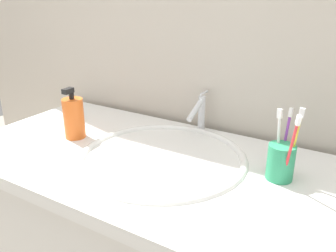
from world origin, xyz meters
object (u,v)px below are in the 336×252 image
at_px(toothbrush_cup, 281,162).
at_px(toothbrush_purple, 286,137).
at_px(faucet, 200,112).
at_px(soap_dispenser, 74,118).
at_px(toothbrush_white, 279,138).
at_px(toothbrush_yellow, 295,140).
at_px(toothbrush_red, 291,146).

height_order(toothbrush_cup, toothbrush_purple, toothbrush_purple).
relative_size(faucet, toothbrush_cup, 1.44).
bearing_deg(soap_dispenser, toothbrush_cup, 6.56).
bearing_deg(soap_dispenser, faucet, 38.19).
bearing_deg(toothbrush_white, toothbrush_yellow, -5.65).
distance_m(faucet, soap_dispenser, 0.42).
xyz_separation_m(toothbrush_purple, toothbrush_white, (-0.01, -0.02, 0.00)).
distance_m(toothbrush_cup, soap_dispenser, 0.65).
distance_m(toothbrush_yellow, toothbrush_red, 0.05).
relative_size(faucet, toothbrush_red, 0.70).
height_order(faucet, toothbrush_yellow, toothbrush_yellow).
distance_m(faucet, toothbrush_purple, 0.35).
distance_m(toothbrush_yellow, toothbrush_purple, 0.04).
relative_size(toothbrush_yellow, toothbrush_red, 0.98).
xyz_separation_m(faucet, toothbrush_cup, (0.32, -0.18, -0.02)).
distance_m(toothbrush_white, soap_dispenser, 0.64).
xyz_separation_m(toothbrush_yellow, toothbrush_red, (0.00, -0.05, 0.00)).
bearing_deg(toothbrush_yellow, toothbrush_purple, 134.72).
bearing_deg(toothbrush_red, faucet, 147.25).
height_order(toothbrush_cup, toothbrush_yellow, toothbrush_yellow).
bearing_deg(soap_dispenser, toothbrush_yellow, 6.89).
bearing_deg(toothbrush_cup, toothbrush_red, -54.49).
bearing_deg(toothbrush_cup, toothbrush_purple, 93.71).
bearing_deg(faucet, toothbrush_purple, -25.15).
bearing_deg(toothbrush_white, faucet, 150.30).
height_order(toothbrush_cup, soap_dispenser, soap_dispenser).
bearing_deg(toothbrush_purple, toothbrush_yellow, -45.28).
xyz_separation_m(toothbrush_cup, toothbrush_yellow, (0.03, 0.01, 0.07)).
bearing_deg(faucet, toothbrush_yellow, -27.22).
xyz_separation_m(faucet, toothbrush_white, (0.30, -0.17, 0.04)).
bearing_deg(faucet, toothbrush_cup, -30.05).
distance_m(toothbrush_yellow, toothbrush_white, 0.04).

